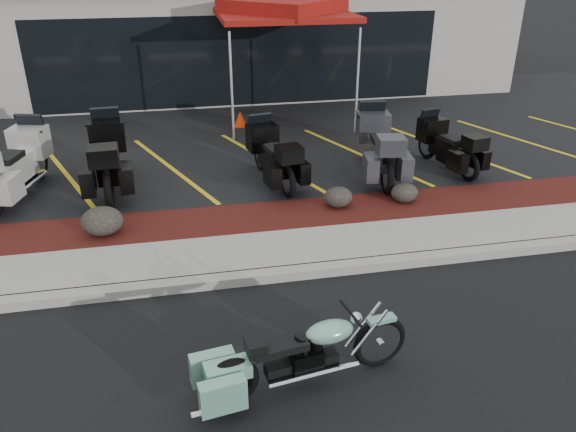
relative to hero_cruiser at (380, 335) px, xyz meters
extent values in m
plane|color=black|center=(-0.16, 1.27, -0.46)|extent=(90.00, 90.00, 0.00)
cube|color=gray|center=(-0.16, 2.17, -0.38)|extent=(24.00, 0.25, 0.15)
cube|color=gray|center=(-0.16, 2.87, -0.38)|extent=(24.00, 1.20, 0.15)
cube|color=#35100C|center=(-0.16, 4.07, -0.38)|extent=(24.00, 1.20, 0.16)
cube|color=black|center=(-0.16, 9.47, -0.38)|extent=(26.00, 9.60, 0.15)
cube|color=gray|center=(-0.16, 15.77, 1.54)|extent=(18.00, 8.00, 4.00)
cube|color=black|center=(-0.16, 11.79, 1.04)|extent=(12.00, 0.06, 2.60)
ellipsoid|color=black|center=(-3.54, 3.92, -0.05)|extent=(0.70, 0.58, 0.50)
ellipsoid|color=black|center=(0.69, 4.20, -0.10)|extent=(0.54, 0.45, 0.39)
ellipsoid|color=black|center=(2.00, 4.16, -0.11)|extent=(0.52, 0.44, 0.37)
cone|color=#EF3407|center=(-0.46, 9.75, -0.10)|extent=(0.47, 0.47, 0.41)
cylinder|color=silver|center=(-0.01, 8.14, 1.01)|extent=(0.06, 0.06, 2.64)
cylinder|color=silver|center=(2.94, 9.40, 1.01)|extent=(0.06, 0.06, 2.64)
cylinder|color=silver|center=(-1.28, 11.09, 1.01)|extent=(0.06, 0.06, 2.64)
cylinder|color=silver|center=(1.67, 12.35, 1.01)|extent=(0.06, 0.06, 2.64)
cube|color=maroon|center=(0.83, 10.24, 2.51)|extent=(4.52, 4.52, 0.14)
cube|color=maroon|center=(0.83, 10.24, 2.70)|extent=(3.28, 3.28, 0.40)
camera|label=1|loc=(-2.14, -5.04, 4.20)|focal=35.00mm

